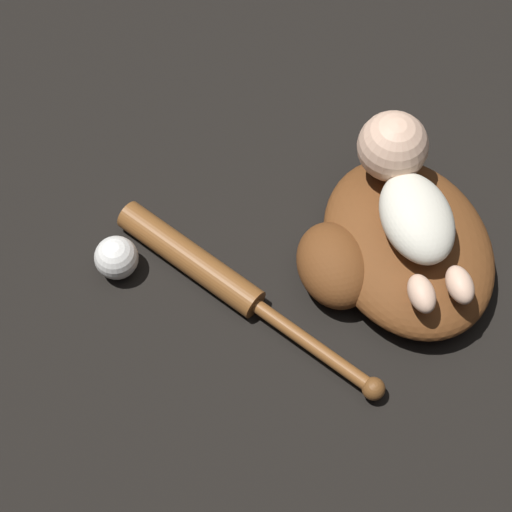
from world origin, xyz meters
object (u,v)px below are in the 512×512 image
at_px(baseball_glove, 396,249).
at_px(baseball, 116,258).
at_px(baby_figure, 406,187).
at_px(baseball_bat, 215,276).

distance_m(baseball_glove, baseball, 0.48).
distance_m(baby_figure, baseball_bat, 0.35).
bearing_deg(baseball_bat, baby_figure, -110.96).
relative_size(baseball_glove, baby_figure, 1.28).
relative_size(baseball_glove, baseball_bat, 0.81).
xyz_separation_m(baseball_bat, baseball, (0.13, 0.11, 0.01)).
bearing_deg(baseball, baseball_bat, -138.66).
distance_m(baseball_glove, baseball_bat, 0.31).
height_order(baby_figure, baseball, baby_figure).
bearing_deg(baseball_bat, baseball_glove, -121.19).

